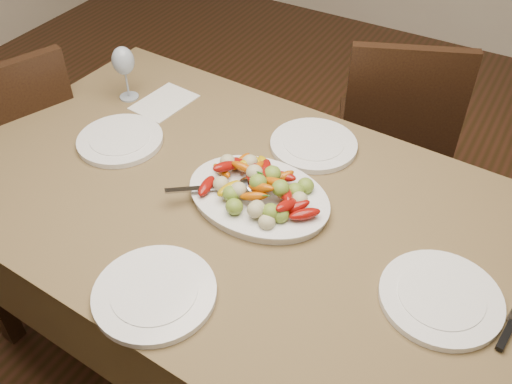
{
  "coord_description": "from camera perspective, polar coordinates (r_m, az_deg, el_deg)",
  "views": [
    {
      "loc": [
        0.79,
        -0.79,
        1.85
      ],
      "look_at": [
        0.22,
        0.2,
        0.82
      ],
      "focal_mm": 40.0,
      "sensor_mm": 36.0,
      "label": 1
    }
  ],
  "objects": [
    {
      "name": "plate_near",
      "position": [
        1.39,
        -10.1,
        -9.97
      ],
      "size": [
        0.29,
        0.29,
        0.02
      ],
      "primitive_type": "cylinder",
      "color": "white",
      "rests_on": "dining_table"
    },
    {
      "name": "serving_platter",
      "position": [
        1.59,
        0.25,
        -0.63
      ],
      "size": [
        0.42,
        0.32,
        0.02
      ],
      "primitive_type": "ellipsoid",
      "rotation": [
        0.0,
        0.0,
        -0.06
      ],
      "color": "white",
      "rests_on": "dining_table"
    },
    {
      "name": "dining_table",
      "position": [
        1.86,
        0.0,
        -10.16
      ],
      "size": [
        1.89,
        1.14,
        0.76
      ],
      "primitive_type": "cube",
      "rotation": [
        0.0,
        0.0,
        -0.06
      ],
      "color": "brown",
      "rests_on": "ground"
    },
    {
      "name": "plate_right",
      "position": [
        1.43,
        17.97,
        -10.05
      ],
      "size": [
        0.29,
        0.29,
        0.02
      ],
      "primitive_type": "cylinder",
      "color": "white",
      "rests_on": "dining_table"
    },
    {
      "name": "wine_glass",
      "position": [
        2.03,
        -12.97,
        11.64
      ],
      "size": [
        0.08,
        0.08,
        0.2
      ],
      "primitive_type": null,
      "color": "#8C99A5",
      "rests_on": "dining_table"
    },
    {
      "name": "plate_far",
      "position": [
        1.8,
        5.78,
        4.7
      ],
      "size": [
        0.27,
        0.27,
        0.02
      ],
      "primitive_type": "cylinder",
      "color": "white",
      "rests_on": "dining_table"
    },
    {
      "name": "chair_left",
      "position": [
        2.4,
        -22.97,
        3.28
      ],
      "size": [
        0.54,
        0.54,
        0.95
      ],
      "primitive_type": null,
      "rotation": [
        0.0,
        0.0,
        -1.92
      ],
      "color": "black",
      "rests_on": "ground"
    },
    {
      "name": "menu_card",
      "position": [
        2.03,
        -9.16,
        8.86
      ],
      "size": [
        0.17,
        0.22,
        0.0
      ],
      "primitive_type": "cube",
      "rotation": [
        0.0,
        0.0,
        -0.1
      ],
      "color": "silver",
      "rests_on": "dining_table"
    },
    {
      "name": "chair_far",
      "position": [
        2.41,
        13.37,
        5.91
      ],
      "size": [
        0.55,
        0.55,
        0.95
      ],
      "primitive_type": null,
      "rotation": [
        0.0,
        0.0,
        3.54
      ],
      "color": "black",
      "rests_on": "ground"
    },
    {
      "name": "serving_spoon",
      "position": [
        1.57,
        -2.48,
        0.48
      ],
      "size": [
        0.24,
        0.24,
        0.03
      ],
      "primitive_type": null,
      "rotation": [
        0.0,
        0.0,
        -0.81
      ],
      "color": "#9EA0A8",
      "rests_on": "serving_platter"
    },
    {
      "name": "table_knife",
      "position": [
        1.45,
        24.1,
        -11.82
      ],
      "size": [
        0.04,
        0.2,
        0.01
      ],
      "primitive_type": null,
      "rotation": [
        0.0,
        0.0,
        -0.12
      ],
      "color": "#9EA0A8",
      "rests_on": "dining_table"
    },
    {
      "name": "floor",
      "position": [
        2.16,
        -8.13,
        -17.69
      ],
      "size": [
        6.0,
        6.0,
        0.0
      ],
      "primitive_type": "plane",
      "color": "#382011",
      "rests_on": "ground"
    },
    {
      "name": "roasted_vegetables",
      "position": [
        1.56,
        0.25,
        0.92
      ],
      "size": [
        0.35,
        0.24,
        0.09
      ],
      "primitive_type": null,
      "rotation": [
        0.0,
        0.0,
        -0.06
      ],
      "color": "maroon",
      "rests_on": "serving_platter"
    },
    {
      "name": "plate_left",
      "position": [
        1.86,
        -13.42,
        5.05
      ],
      "size": [
        0.27,
        0.27,
        0.02
      ],
      "primitive_type": "cylinder",
      "color": "white",
      "rests_on": "dining_table"
    }
  ]
}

